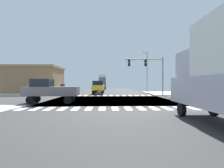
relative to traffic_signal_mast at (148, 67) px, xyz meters
name	(u,v)px	position (x,y,z in m)	size (l,w,h in m)	color
ground	(110,100)	(-5.89, -6.91, -4.47)	(90.00, 90.00, 0.05)	#343433
sidewalk_corner_ne	(180,93)	(7.11, 5.09, -4.37)	(12.00, 12.00, 0.14)	#B2ADA3
sidewalk_corner_nw	(37,94)	(-18.89, 5.09, -4.37)	(12.00, 12.00, 0.14)	#B5B19E
crosswalk_near	(109,108)	(-6.14, -14.21, -4.44)	(13.50, 2.00, 0.01)	white
crosswalk_far	(108,96)	(-6.14, 0.39, -4.44)	(13.50, 2.00, 0.01)	white
traffic_signal_mast	(148,67)	(0.00, 0.00, 0.00)	(6.08, 0.55, 6.03)	gray
street_lamp	(146,68)	(1.68, 9.15, 0.52)	(1.78, 0.32, 8.33)	gray
bank_building	(19,80)	(-23.83, 8.46, -1.80)	(17.72, 8.86, 5.26)	#8C6B49
sedan_farside_1	(102,86)	(-7.89, 24.51, -3.32)	(1.80, 4.30, 1.88)	black
pickup_crossing_2	(50,90)	(-11.81, -10.41, -3.15)	(5.10, 2.00, 2.35)	black
suv_queued_1	(100,86)	(-7.89, 11.11, -3.05)	(1.96, 4.60, 2.34)	black
box_truck_leading_1	(102,81)	(-7.89, 32.38, -1.88)	(2.40, 7.20, 4.85)	black
sedan_middle_3	(101,86)	(-7.89, 18.47, -3.32)	(1.80, 4.30, 1.88)	black
pickup_outer_3	(98,87)	(-7.89, 4.21, -3.15)	(2.00, 5.10, 2.35)	black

